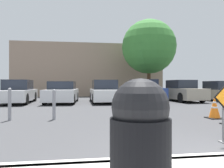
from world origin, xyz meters
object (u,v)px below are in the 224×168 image
Objects in this scene: traffic_cone_third at (214,108)px; bollard_nearest at (54,104)px; parked_car_second at (62,93)px; parked_car_sixth at (220,92)px; parked_car_fourth at (144,91)px; bollard_second at (10,103)px; parked_car_fifth at (182,91)px; trash_bin at (140,146)px; parked_car_third at (105,92)px; parked_car_nearest at (18,92)px.

bollard_nearest is at bearing 174.48° from traffic_cone_third.
parked_car_second is 11.37m from parked_car_sixth.
bollard_nearest is (0.32, -7.09, -0.11)m from parked_car_second.
traffic_cone_third is at bearing 54.17° from parked_car_sixth.
parked_car_sixth is at bearing -177.44° from parked_car_second.
parked_car_fourth is at bearing -4.26° from parked_car_sixth.
parked_car_fourth is 10.03m from bollard_second.
parked_car_fifth reaches higher than traffic_cone_third.
parked_car_sixth reaches higher than trash_bin.
traffic_cone_third is 9.71m from parked_car_second.
trash_bin is (-1.10, -13.11, 0.01)m from parked_car_third.
parked_car_third is 4.11× the size of bollard_second.
parked_car_third is at bearing 85.19° from trash_bin.
parked_car_fifth is at bearing 62.98° from trash_bin.
trash_bin is at bearing 72.86° from parked_car_fourth.
parked_car_third is 4.03× the size of trash_bin.
bollard_nearest is at bearing 53.22° from parked_car_fourth.
trash_bin reaches higher than bollard_second.
traffic_cone_third is at bearing 91.52° from parked_car_fourth.
traffic_cone_third is at bearing 111.83° from parked_car_third.
trash_bin is at bearing -64.50° from bollard_second.
parked_car_fifth is at bearing -6.93° from parked_car_sixth.
bollard_nearest is 1.46m from bollard_second.
parked_car_fifth is 1.01× the size of parked_car_sixth.
parked_car_fourth is at bearing 47.18° from bollard_second.
trash_bin is (-9.63, -12.97, 0.03)m from parked_car_sixth.
bollard_second is at bearing 175.61° from traffic_cone_third.
parked_car_fifth is (11.37, 0.06, 0.01)m from parked_car_nearest.
traffic_cone_third is 9.23m from parked_car_sixth.
parked_car_nearest reaches higher than traffic_cone_third.
parked_car_third reaches higher than bollard_second.
traffic_cone_third is at bearing 68.17° from parked_car_fifth.
parked_car_sixth is at bearing 176.69° from parked_car_nearest.
bollard_second is (-9.66, -7.29, -0.13)m from parked_car_fifth.
bollard_nearest is at bearing 103.21° from trash_bin.
parked_car_nearest is at bearing 0.44° from parked_car_second.
parked_car_fifth reaches higher than parked_car_second.
parked_car_nearest reaches higher than bollard_nearest.
trash_bin is (-3.95, -13.38, -0.02)m from parked_car_fourth.
traffic_cone_third is 0.72× the size of bollard_second.
traffic_cone_third is 0.19× the size of parked_car_sixth.
parked_car_second is 0.97× the size of parked_car_third.
parked_car_fourth is at bearing -5.30° from parked_car_fifth.
parked_car_nearest reaches higher than bollard_second.
traffic_cone_third is at bearing -5.52° from bollard_nearest.
parked_car_fifth reaches higher than trash_bin.
bollard_nearest is (-2.52, -7.09, -0.14)m from parked_car_third.
parked_car_fourth is at bearing 92.22° from traffic_cone_third.
parked_car_second is at bearing 1.97° from parked_car_fourth.
parked_car_fourth is 1.08× the size of parked_car_fifth.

